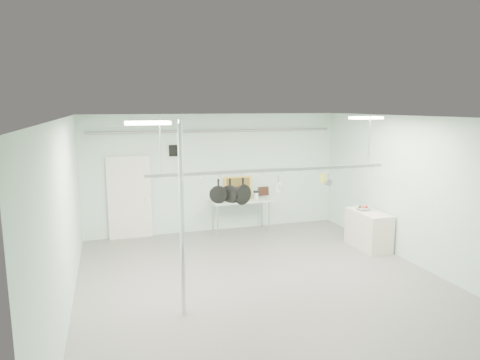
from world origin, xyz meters
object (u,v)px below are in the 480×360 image
object	(u,v)px
prep_table	(241,202)
side_cabinet	(368,230)
fruit_bowl	(363,208)
skillet_right	(243,191)
pot_rack	(272,169)
skillet_left	(218,191)
skillet_mid	(230,191)
coffee_canister	(256,196)
chrome_pole	(182,220)
microwave	(237,195)

from	to	relation	value
prep_table	side_cabinet	size ratio (longest dim) A/B	1.33
side_cabinet	fruit_bowl	bearing A→B (deg)	103.01
prep_table	skillet_right	xyz separation A→B (m)	(-0.99, -3.30, 0.99)
prep_table	pot_rack	size ratio (longest dim) A/B	0.33
skillet_left	skillet_mid	xyz separation A→B (m)	(0.22, 0.00, -0.02)
pot_rack	coffee_canister	size ratio (longest dim) A/B	26.17
chrome_pole	side_cabinet	bearing A→B (deg)	22.41
microwave	fruit_bowl	distance (m)	3.27
skillet_mid	skillet_right	world-z (taller)	same
pot_rack	fruit_bowl	distance (m)	3.43
pot_rack	fruit_bowl	size ratio (longest dim) A/B	14.07
skillet_right	side_cabinet	bearing A→B (deg)	-4.16
microwave	skillet_left	world-z (taller)	skillet_left
chrome_pole	microwave	size ratio (longest dim) A/B	5.52
coffee_canister	skillet_right	xyz separation A→B (m)	(-1.40, -3.22, 0.82)
microwave	skillet_mid	bearing A→B (deg)	50.30
skillet_mid	pot_rack	bearing A→B (deg)	31.69
pot_rack	skillet_right	xyz separation A→B (m)	(-0.59, 0.00, -0.41)
prep_table	skillet_mid	distance (m)	3.67
fruit_bowl	side_cabinet	bearing A→B (deg)	-76.99
prep_table	skillet_right	distance (m)	3.58
side_cabinet	fruit_bowl	world-z (taller)	fruit_bowl
side_cabinet	skillet_left	bearing A→B (deg)	-164.67
prep_table	side_cabinet	world-z (taller)	prep_table
chrome_pole	pot_rack	distance (m)	2.19
pot_rack	coffee_canister	bearing A→B (deg)	75.89
chrome_pole	fruit_bowl	xyz separation A→B (m)	(4.81, 2.19, -0.66)
chrome_pole	prep_table	size ratio (longest dim) A/B	2.00
skillet_mid	skillet_right	xyz separation A→B (m)	(0.25, 0.00, -0.03)
side_cabinet	skillet_right	xyz separation A→B (m)	(-3.54, -1.10, 1.37)
prep_table	skillet_left	xyz separation A→B (m)	(-1.46, -3.30, 1.03)
pot_rack	fruit_bowl	world-z (taller)	pot_rack
pot_rack	skillet_right	size ratio (longest dim) A/B	9.04
pot_rack	side_cabinet	bearing A→B (deg)	20.45
prep_table	coffee_canister	xyz separation A→B (m)	(0.41, -0.08, 0.16)
prep_table	microwave	distance (m)	0.30
prep_table	fruit_bowl	xyz separation A→B (m)	(2.51, -2.01, 0.11)
pot_rack	microwave	xyz separation A→B (m)	(0.26, 3.19, -1.16)
prep_table	fruit_bowl	bearing A→B (deg)	-38.77
pot_rack	skillet_mid	xyz separation A→B (m)	(-0.84, 0.00, -0.38)
chrome_pole	skillet_right	world-z (taller)	chrome_pole
skillet_left	prep_table	bearing A→B (deg)	85.09
side_cabinet	microwave	distance (m)	3.46
skillet_left	skillet_right	distance (m)	0.48
microwave	skillet_right	world-z (taller)	skillet_right
coffee_canister	skillet_mid	bearing A→B (deg)	-117.15
side_cabinet	pot_rack	world-z (taller)	pot_rack
fruit_bowl	microwave	bearing A→B (deg)	144.32
coffee_canister	skillet_mid	world-z (taller)	skillet_mid
side_cabinet	microwave	world-z (taller)	microwave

